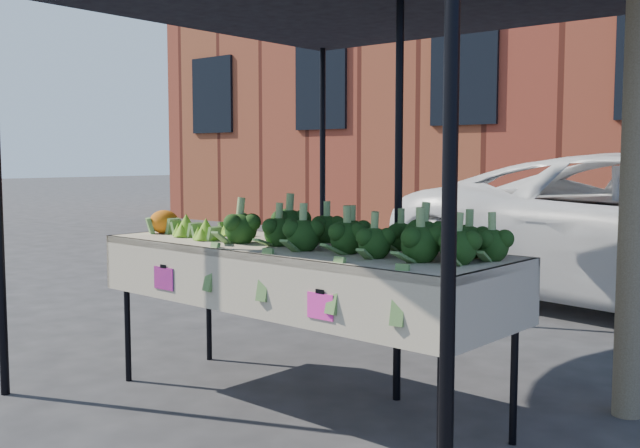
{
  "coord_description": "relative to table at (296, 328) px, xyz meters",
  "views": [
    {
      "loc": [
        2.41,
        -2.82,
        1.37
      ],
      "look_at": [
        -0.19,
        0.33,
        1.0
      ],
      "focal_mm": 41.46,
      "sensor_mm": 36.0,
      "label": 1
    }
  ],
  "objects": [
    {
      "name": "canopy",
      "position": [
        -0.01,
        0.56,
        0.92
      ],
      "size": [
        3.16,
        3.16,
        2.74
      ],
      "primitive_type": null,
      "color": "black",
      "rests_on": "ground"
    },
    {
      "name": "romanesco_cluster",
      "position": [
        -0.66,
        -0.01,
        0.54
      ],
      "size": [
        0.4,
        0.44,
        0.17
      ],
      "primitive_type": "ellipsoid",
      "color": "#7FB32A",
      "rests_on": "table"
    },
    {
      "name": "table",
      "position": [
        0.0,
        0.0,
        0.0
      ],
      "size": [
        2.43,
        0.89,
        0.9
      ],
      "color": "#BDAF99",
      "rests_on": "ground"
    },
    {
      "name": "broccoli_heap",
      "position": [
        0.39,
        0.03,
        0.56
      ],
      "size": [
        1.57,
        0.54,
        0.23
      ],
      "primitive_type": "ellipsoid",
      "color": "black",
      "rests_on": "table"
    },
    {
      "name": "building_left",
      "position": [
        -4.81,
        11.87,
        4.05
      ],
      "size": [
        12.0,
        8.0,
        9.0
      ],
      "primitive_type": "cube",
      "color": "maroon",
      "rests_on": "ground"
    },
    {
      "name": "cauliflower_pair",
      "position": [
        -1.05,
        -0.05,
        0.53
      ],
      "size": [
        0.17,
        0.17,
        0.16
      ],
      "primitive_type": "ellipsoid",
      "color": "orange",
      "rests_on": "table"
    },
    {
      "name": "ground",
      "position": [
        0.19,
        -0.13,
        -0.45
      ],
      "size": [
        90.0,
        90.0,
        0.0
      ],
      "primitive_type": "plane",
      "color": "#272729"
    }
  ]
}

